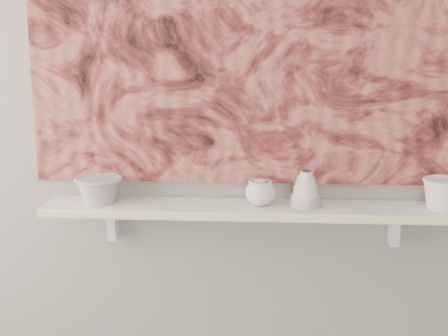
# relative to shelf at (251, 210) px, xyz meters

# --- Properties ---
(wall_back) EXTENTS (3.60, 0.00, 3.60)m
(wall_back) POSITION_rel_shelf_xyz_m (0.00, 0.09, 0.44)
(wall_back) COLOR gray
(wall_back) RESTS_ON floor
(shelf) EXTENTS (1.40, 0.18, 0.03)m
(shelf) POSITION_rel_shelf_xyz_m (0.00, 0.00, 0.00)
(shelf) COLOR silver
(shelf) RESTS_ON wall_back
(shelf_stripe) EXTENTS (1.40, 0.01, 0.02)m
(shelf_stripe) POSITION_rel_shelf_xyz_m (0.00, -0.09, 0.00)
(shelf_stripe) COLOR beige
(shelf_stripe) RESTS_ON shelf
(bracket_left) EXTENTS (0.03, 0.06, 0.12)m
(bracket_left) POSITION_rel_shelf_xyz_m (-0.49, 0.06, -0.07)
(bracket_left) COLOR silver
(bracket_left) RESTS_ON wall_back
(bracket_right) EXTENTS (0.03, 0.06, 0.12)m
(bracket_right) POSITION_rel_shelf_xyz_m (0.49, 0.06, -0.07)
(bracket_right) COLOR silver
(bracket_right) RESTS_ON wall_back
(painting) EXTENTS (1.50, 0.02, 1.10)m
(painting) POSITION_rel_shelf_xyz_m (0.00, 0.08, 0.62)
(painting) COLOR maroon
(painting) RESTS_ON wall_back
(house_motif) EXTENTS (0.09, 0.00, 0.08)m
(house_motif) POSITION_rel_shelf_xyz_m (0.45, 0.07, 0.32)
(house_motif) COLOR black
(house_motif) RESTS_ON painting
(bowl_grey) EXTENTS (0.20, 0.20, 0.09)m
(bowl_grey) POSITION_rel_shelf_xyz_m (-0.52, 0.00, 0.06)
(bowl_grey) COLOR gray
(bowl_grey) RESTS_ON shelf
(cup_cream) EXTENTS (0.12, 0.12, 0.09)m
(cup_cream) POSITION_rel_shelf_xyz_m (0.03, 0.00, 0.06)
(cup_cream) COLOR silver
(cup_cream) RESTS_ON shelf
(bell_vessel) EXTENTS (0.14, 0.14, 0.12)m
(bell_vessel) POSITION_rel_shelf_xyz_m (0.18, 0.00, 0.07)
(bell_vessel) COLOR beige
(bell_vessel) RESTS_ON shelf
(bowl_white) EXTENTS (0.17, 0.17, 0.10)m
(bowl_white) POSITION_rel_shelf_xyz_m (0.63, 0.00, 0.07)
(bowl_white) COLOR silver
(bowl_white) RESTS_ON shelf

